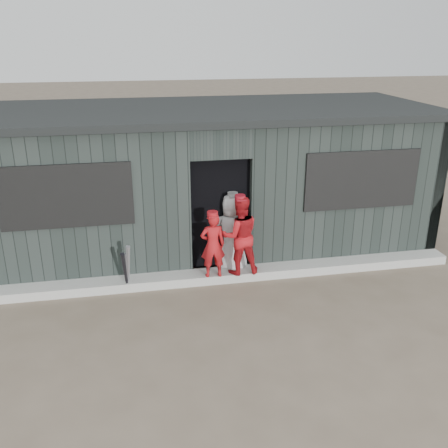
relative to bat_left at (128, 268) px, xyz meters
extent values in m
plane|color=brown|center=(1.55, -1.68, -0.42)|extent=(80.00, 80.00, 0.00)
cube|color=#ACADA7|center=(1.55, 0.14, -0.35)|extent=(8.00, 0.36, 0.15)
cone|color=#9A9AA2|center=(0.00, 0.00, 0.00)|extent=(0.12, 0.32, 0.85)
cone|color=gray|center=(-0.03, 0.02, -0.07)|extent=(0.12, 0.26, 0.70)
cone|color=black|center=(-0.05, -0.07, -0.04)|extent=(0.11, 0.36, 0.77)
imported|color=#B1151A|center=(1.35, 0.01, 0.27)|extent=(0.40, 0.26, 1.09)
imported|color=#B4161C|center=(1.80, 0.07, 0.38)|extent=(0.65, 0.51, 1.31)
imported|color=#BEBEBE|center=(1.75, 0.40, 0.28)|extent=(0.78, 0.60, 1.41)
cube|color=black|center=(1.55, 1.82, 0.78)|extent=(7.60, 2.70, 2.20)
cube|color=#29312E|center=(-0.70, 0.42, 0.83)|extent=(3.50, 0.20, 2.50)
cube|color=#28302D|center=(3.80, 0.42, 0.83)|extent=(3.50, 0.20, 2.50)
cube|color=#29302E|center=(1.55, 0.42, 1.83)|extent=(1.00, 0.20, 0.50)
cube|color=#262D2A|center=(5.45, 1.82, 0.83)|extent=(0.20, 3.00, 2.50)
cube|color=#272E2C|center=(1.55, 3.22, 0.83)|extent=(8.00, 0.20, 2.50)
cube|color=black|center=(1.55, 1.82, 2.14)|extent=(8.30, 3.30, 0.12)
cube|color=black|center=(-0.85, 0.30, 1.13)|extent=(2.00, 0.04, 1.00)
cube|color=black|center=(3.95, 0.30, 1.13)|extent=(2.00, 0.04, 1.00)
cube|color=black|center=(1.27, 0.94, 0.93)|extent=(0.20, 0.20, 0.86)
cube|color=black|center=(1.71, 0.89, 0.88)|extent=(0.26, 0.24, 0.90)
camera|label=1|loc=(0.15, -7.20, 3.44)|focal=40.00mm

